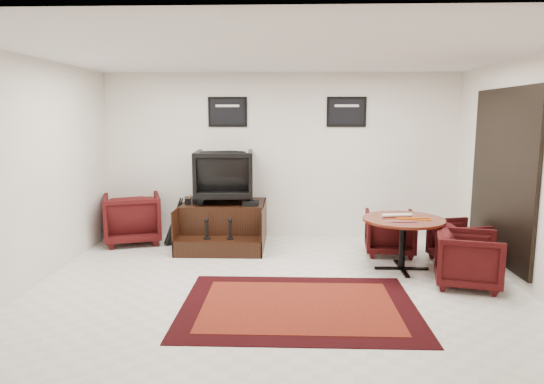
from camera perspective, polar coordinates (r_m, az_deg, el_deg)
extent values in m
plane|color=silver|center=(6.15, 0.58, -10.90)|extent=(6.00, 6.00, 0.00)
cube|color=white|center=(8.31, 1.04, 4.23)|extent=(6.00, 0.02, 2.80)
cube|color=white|center=(3.35, -0.49, -2.93)|extent=(6.00, 0.02, 2.80)
cube|color=white|center=(6.61, -26.39, 2.06)|extent=(0.02, 5.00, 2.80)
cube|color=white|center=(6.48, 28.18, 1.80)|extent=(0.02, 5.00, 2.80)
cube|color=white|center=(5.82, 0.62, 15.99)|extent=(6.00, 5.00, 0.02)
cube|color=black|center=(7.11, 25.45, 1.73)|extent=(0.05, 1.90, 2.30)
cube|color=black|center=(7.11, 25.38, 1.73)|extent=(0.02, 1.72, 2.12)
cube|color=black|center=(7.11, 25.41, 1.73)|extent=(0.03, 0.05, 2.12)
cube|color=black|center=(8.32, -5.24, 9.37)|extent=(0.66, 0.03, 0.50)
cube|color=black|center=(8.30, -5.26, 9.37)|extent=(0.58, 0.01, 0.42)
cube|color=silver|center=(8.30, -5.27, 10.06)|extent=(0.40, 0.00, 0.04)
cube|color=black|center=(8.31, 8.76, 9.31)|extent=(0.66, 0.03, 0.50)
cube|color=black|center=(8.29, 8.77, 9.31)|extent=(0.58, 0.01, 0.42)
cube|color=silver|center=(8.29, 8.79, 10.00)|extent=(0.40, 0.00, 0.04)
cube|color=black|center=(5.51, 3.15, -13.27)|extent=(2.59, 1.94, 0.01)
cube|color=#5D110D|center=(5.51, 3.15, -13.21)|extent=(2.13, 1.48, 0.01)
cube|color=black|center=(8.03, -5.60, -3.61)|extent=(1.33, 0.98, 0.69)
cube|color=black|center=(7.42, -6.28, -6.44)|extent=(1.33, 0.39, 0.25)
cube|color=black|center=(7.95, -10.51, -3.84)|extent=(0.02, 1.38, 0.69)
cube|color=black|center=(7.77, -0.96, -3.98)|extent=(0.02, 1.38, 0.69)
cylinder|color=black|center=(7.41, -7.66, -5.42)|extent=(0.11, 0.11, 0.02)
cylinder|color=black|center=(7.38, -7.68, -4.44)|extent=(0.04, 0.04, 0.24)
sphere|color=black|center=(7.35, -7.70, -3.26)|extent=(0.07, 0.07, 0.07)
cylinder|color=black|center=(7.36, -4.93, -5.47)|extent=(0.11, 0.11, 0.02)
cylinder|color=black|center=(7.33, -4.94, -4.49)|extent=(0.04, 0.04, 0.24)
sphere|color=black|center=(7.29, -4.96, -3.30)|extent=(0.07, 0.07, 0.07)
imported|color=black|center=(7.94, -5.64, 2.25)|extent=(0.99, 0.93, 0.95)
cube|color=black|center=(7.92, -9.89, -0.98)|extent=(0.15, 0.28, 0.10)
cube|color=black|center=(7.92, -9.02, -0.95)|extent=(0.15, 0.28, 0.10)
cube|color=black|center=(7.60, -2.52, -1.32)|extent=(0.25, 0.19, 0.08)
imported|color=black|center=(8.33, -16.11, -2.70)|extent=(1.09, 1.06, 0.90)
cylinder|color=#4A100A|center=(6.79, 15.20, -3.15)|extent=(1.10, 1.10, 0.03)
cylinder|color=black|center=(6.87, 15.09, -5.91)|extent=(0.09, 0.09, 0.65)
cube|color=black|center=(6.96, 14.97, -8.67)|extent=(0.73, 0.06, 0.03)
cube|color=black|center=(6.96, 14.97, -8.67)|extent=(0.06, 0.73, 0.03)
imported|color=black|center=(7.59, 13.70, -4.40)|extent=(0.78, 0.74, 0.73)
imported|color=black|center=(7.45, 21.14, -5.25)|extent=(0.75, 0.78, 0.67)
imported|color=black|center=(6.47, 22.11, -7.06)|extent=(0.84, 0.88, 0.75)
cylinder|color=silver|center=(6.84, 14.48, -2.67)|extent=(0.42, 0.12, 0.05)
cylinder|color=orange|center=(6.74, 16.48, -3.10)|extent=(0.45, 0.09, 0.01)
cylinder|color=orange|center=(6.83, 16.27, -2.92)|extent=(0.45, 0.03, 0.01)
cylinder|color=#4C1933|center=(6.51, 14.28, -3.44)|extent=(0.10, 0.03, 0.01)
cylinder|color=#4C1933|center=(6.52, 14.80, -3.44)|extent=(0.10, 0.03, 0.01)
cylinder|color=#4C1933|center=(6.54, 15.31, -3.44)|extent=(0.10, 0.03, 0.01)
cylinder|color=#4C1933|center=(6.55, 15.83, -3.43)|extent=(0.10, 0.03, 0.01)
cylinder|color=#4C1933|center=(6.56, 16.34, -3.43)|extent=(0.10, 0.03, 0.01)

